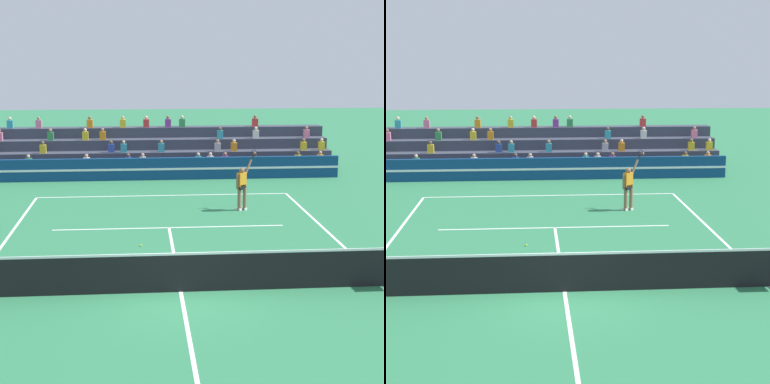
{
  "view_description": "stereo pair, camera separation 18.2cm",
  "coord_description": "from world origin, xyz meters",
  "views": [
    {
      "loc": [
        -1.01,
        -15.74,
        5.98
      ],
      "look_at": [
        0.9,
        7.34,
        1.1
      ],
      "focal_mm": 60.0,
      "sensor_mm": 36.0,
      "label": 1
    },
    {
      "loc": [
        -0.82,
        -15.76,
        5.98
      ],
      "look_at": [
        0.9,
        7.34,
        1.1
      ],
      "focal_mm": 60.0,
      "sensor_mm": 36.0,
      "label": 2
    }
  ],
  "objects": [
    {
      "name": "tennis_player",
      "position": [
        3.03,
        8.92,
        0.99
      ],
      "size": [
        0.95,
        0.7,
        2.44
      ],
      "color": "brown",
      "rests_on": "ground"
    },
    {
      "name": "sponsor_banner_wall",
      "position": [
        0.0,
        15.65,
        0.55
      ],
      "size": [
        18.0,
        0.26,
        1.1
      ],
      "color": "navy",
      "rests_on": "ground"
    },
    {
      "name": "bleacher_stand",
      "position": [
        0.0,
        18.82,
        0.83
      ],
      "size": [
        18.42,
        3.8,
        2.83
      ],
      "color": "#383D4C",
      "rests_on": "ground"
    },
    {
      "name": "tennis_net",
      "position": [
        0.0,
        0.0,
        0.54
      ],
      "size": [
        12.0,
        0.1,
        1.1
      ],
      "color": "black",
      "rests_on": "ground"
    },
    {
      "name": "ground_plane",
      "position": [
        0.0,
        0.0,
        0.0
      ],
      "size": [
        120.0,
        120.0,
        0.0
      ],
      "primitive_type": "plane",
      "color": "#2D7A4C"
    },
    {
      "name": "tennis_ball",
      "position": [
        -1.02,
        4.2,
        0.03
      ],
      "size": [
        0.07,
        0.07,
        0.07
      ],
      "primitive_type": "sphere",
      "color": "#C6DB33",
      "rests_on": "ground"
    },
    {
      "name": "court_lines",
      "position": [
        0.0,
        0.0,
        0.0
      ],
      "size": [
        11.1,
        23.9,
        0.01
      ],
      "color": "white",
      "rests_on": "ground"
    }
  ]
}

